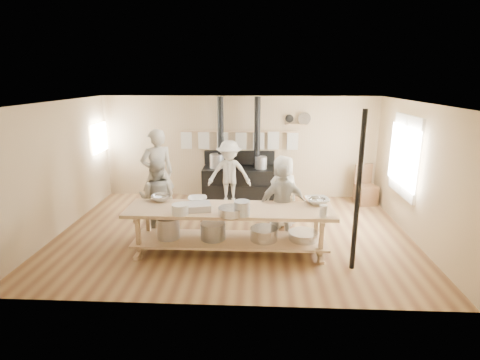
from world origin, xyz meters
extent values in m
plane|color=brown|center=(0.00, 0.00, 0.00)|extent=(7.00, 7.00, 0.00)
plane|color=tan|center=(0.00, 2.50, 1.30)|extent=(7.00, 0.00, 7.00)
plane|color=tan|center=(0.00, -2.50, 1.30)|extent=(7.00, 0.00, 7.00)
plane|color=tan|center=(-3.50, 0.00, 1.30)|extent=(0.00, 5.00, 5.00)
plane|color=tan|center=(3.50, 0.00, 1.30)|extent=(0.00, 5.00, 5.00)
plane|color=#C0B38F|center=(0.00, 0.00, 2.60)|extent=(7.00, 7.00, 0.00)
cube|color=beige|center=(3.47, 0.60, 1.50)|extent=(0.06, 1.35, 1.65)
plane|color=white|center=(3.43, 0.60, 1.50)|extent=(0.00, 1.50, 1.50)
cube|color=beige|center=(3.42, 0.60, 1.50)|extent=(0.02, 0.03, 1.50)
plane|color=white|center=(-3.45, 2.00, 1.60)|extent=(0.00, 0.90, 0.90)
cube|color=black|center=(0.00, 2.10, 0.42)|extent=(1.80, 0.70, 0.85)
cube|color=black|center=(0.00, 2.10, 0.05)|extent=(1.90, 0.75, 0.10)
cube|color=black|center=(0.00, 2.40, 1.05)|extent=(1.80, 0.12, 0.35)
cylinder|color=black|center=(-0.45, 2.15, 1.73)|extent=(0.15, 0.15, 1.75)
cylinder|color=black|center=(0.45, 2.15, 1.73)|extent=(0.15, 0.15, 1.75)
cylinder|color=#B2B2B7|center=(-0.55, 2.10, 1.02)|extent=(0.36, 0.36, 0.34)
cylinder|color=gray|center=(0.55, 2.05, 1.00)|extent=(0.30, 0.30, 0.30)
cylinder|color=tan|center=(0.00, 2.40, 1.72)|extent=(3.00, 0.04, 0.04)
cube|color=beige|center=(-1.35, 2.40, 1.50)|extent=(0.28, 0.01, 0.46)
cube|color=beige|center=(-0.90, 2.40, 1.50)|extent=(0.28, 0.01, 0.46)
cube|color=beige|center=(-0.45, 2.40, 1.50)|extent=(0.28, 0.01, 0.46)
cube|color=beige|center=(0.00, 2.40, 1.50)|extent=(0.28, 0.01, 0.46)
cube|color=beige|center=(0.45, 2.40, 1.50)|extent=(0.28, 0.01, 0.46)
cube|color=beige|center=(0.90, 2.40, 1.50)|extent=(0.28, 0.01, 0.46)
cube|color=beige|center=(1.35, 2.40, 1.50)|extent=(0.28, 0.01, 0.46)
cube|color=tan|center=(1.40, 2.42, 1.90)|extent=(0.50, 0.14, 0.03)
cylinder|color=black|center=(1.25, 2.44, 2.05)|extent=(0.20, 0.04, 0.20)
cylinder|color=silver|center=(1.62, 2.44, 2.05)|extent=(0.32, 0.03, 0.32)
cube|color=tan|center=(0.00, -0.90, 0.82)|extent=(3.60, 0.90, 0.06)
cube|color=tan|center=(0.00, -0.90, 0.25)|extent=(3.40, 0.80, 0.04)
cube|color=tan|center=(0.00, -0.90, 0.20)|extent=(3.30, 0.06, 0.06)
cube|color=tan|center=(-1.55, -1.20, 0.42)|extent=(0.07, 0.07, 0.85)
cube|color=tan|center=(-1.55, -0.60, 0.42)|extent=(0.07, 0.07, 0.85)
cube|color=tan|center=(1.55, -1.20, 0.42)|extent=(0.07, 0.07, 0.85)
cube|color=tan|center=(1.55, -0.60, 0.42)|extent=(0.07, 0.07, 0.85)
cylinder|color=#B2B2B7|center=(-1.10, -0.90, 0.46)|extent=(0.40, 0.40, 0.38)
cylinder|color=gray|center=(-0.30, -0.90, 0.42)|extent=(0.44, 0.44, 0.30)
cylinder|color=silver|center=(0.60, -0.90, 0.38)|extent=(0.48, 0.48, 0.22)
cylinder|color=silver|center=(1.30, -0.90, 0.34)|extent=(0.52, 0.52, 0.14)
cylinder|color=black|center=(2.05, -1.35, 1.30)|extent=(0.08, 0.08, 2.60)
imported|color=#A49F91|center=(-1.73, 0.87, 0.99)|extent=(0.87, 0.77, 1.99)
imported|color=#A49F91|center=(-1.47, -0.16, 0.77)|extent=(0.76, 0.60, 1.54)
imported|color=#A49F91|center=(1.00, 0.40, 0.76)|extent=(0.88, 0.79, 1.52)
imported|color=#A49F91|center=(0.95, -0.45, 0.76)|extent=(0.94, 0.51, 1.53)
imported|color=#A49F91|center=(-0.21, 1.67, 0.80)|extent=(1.06, 0.63, 1.61)
cube|color=#543721|center=(3.15, 1.95, 0.24)|extent=(0.53, 0.53, 0.49)
cube|color=#543721|center=(3.11, 2.15, 0.70)|extent=(0.45, 0.13, 0.54)
imported|color=silver|center=(-0.62, -0.57, 0.89)|extent=(0.39, 0.39, 0.09)
imported|color=silver|center=(-1.30, -0.57, 0.90)|extent=(0.48, 0.48, 0.11)
imported|color=silver|center=(1.55, -0.57, 0.90)|extent=(0.49, 0.49, 0.10)
imported|color=silver|center=(1.55, -0.57, 0.90)|extent=(0.42, 0.42, 0.09)
cube|color=#B2B2B7|center=(-0.58, -1.02, 0.91)|extent=(0.57, 0.45, 0.11)
cylinder|color=silver|center=(0.04, -1.23, 0.92)|extent=(0.48, 0.48, 0.13)
cylinder|color=gray|center=(0.23, -1.23, 0.97)|extent=(0.34, 0.34, 0.24)
cylinder|color=silver|center=(-0.80, -1.23, 0.94)|extent=(0.33, 0.33, 0.17)
cylinder|color=silver|center=(1.55, -1.23, 0.95)|extent=(0.15, 0.15, 0.20)
camera|label=1|loc=(0.48, -7.01, 3.05)|focal=28.00mm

